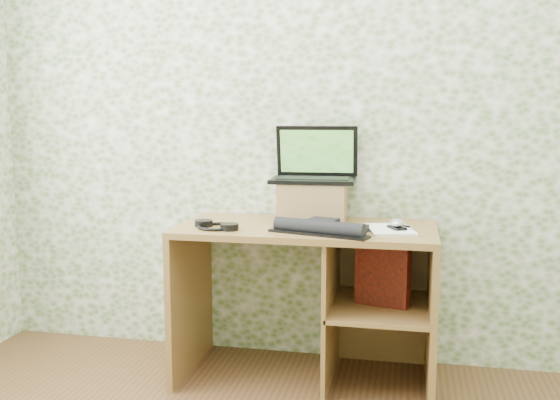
% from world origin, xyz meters
% --- Properties ---
extents(wall_back, '(3.50, 0.00, 3.50)m').
position_xyz_m(wall_back, '(0.00, 1.75, 1.30)').
color(wall_back, white).
rests_on(wall_back, ground).
extents(desk, '(1.20, 0.60, 0.75)m').
position_xyz_m(desk, '(0.08, 1.47, 0.48)').
color(desk, brown).
rests_on(desk, floor).
extents(riser, '(0.33, 0.28, 0.19)m').
position_xyz_m(riser, '(0.01, 1.58, 0.85)').
color(riser, brown).
rests_on(riser, desk).
extents(laptop, '(0.42, 0.30, 0.27)m').
position_xyz_m(laptop, '(0.01, 1.63, 1.01)').
color(laptop, black).
rests_on(laptop, riser).
extents(keyboard, '(0.46, 0.34, 0.06)m').
position_xyz_m(keyboard, '(0.08, 1.31, 0.77)').
color(keyboard, black).
rests_on(keyboard, desk).
extents(headphones, '(0.23, 0.23, 0.03)m').
position_xyz_m(headphones, '(-0.40, 1.30, 0.76)').
color(headphones, black).
rests_on(headphones, desk).
extents(notepad, '(0.25, 0.31, 0.01)m').
position_xyz_m(notepad, '(0.39, 1.39, 0.76)').
color(notepad, white).
rests_on(notepad, desk).
extents(mouse, '(0.10, 0.12, 0.03)m').
position_xyz_m(mouse, '(0.42, 1.39, 0.78)').
color(mouse, silver).
rests_on(mouse, notepad).
extents(pen, '(0.08, 0.12, 0.01)m').
position_xyz_m(pen, '(0.43, 1.48, 0.77)').
color(pen, black).
rests_on(pen, notepad).
extents(red_box, '(0.26, 0.14, 0.30)m').
position_xyz_m(red_box, '(0.36, 1.44, 0.54)').
color(red_box, maroon).
rests_on(red_box, desk).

